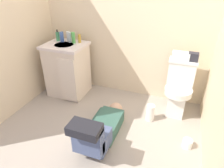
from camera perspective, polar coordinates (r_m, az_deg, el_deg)
ground_plane at (r=2.68m, az=-3.47°, el=-11.99°), size 2.96×2.92×0.04m
wall_back at (r=3.01m, az=3.77°, el=18.73°), size 2.62×0.08×2.40m
toilet at (r=2.85m, az=18.37°, el=-1.26°), size 0.36×0.46×0.75m
vanity_cabinet at (r=3.21m, az=-12.47°, el=4.12°), size 0.60×0.53×0.82m
faucet at (r=3.17m, az=-12.01°, el=12.61°), size 0.02×0.02×0.10m
person_plumber at (r=2.35m, az=-3.29°, el=-12.53°), size 0.39×1.06×0.52m
tissue_box at (r=2.75m, az=18.96°, el=7.59°), size 0.22×0.11×0.10m
toiletry_bag at (r=2.76m, az=22.07°, el=7.15°), size 0.12×0.09×0.11m
soap_dispenser at (r=3.26m, az=-15.16°, el=12.98°), size 0.06×0.06×0.17m
bottle_blue at (r=3.18m, az=-14.06°, el=12.85°), size 0.06×0.06×0.15m
bottle_white at (r=3.19m, az=-12.27°, el=13.09°), size 0.05×0.05×0.15m
bottle_clear at (r=3.12m, az=-11.91°, el=12.82°), size 0.04×0.04×0.15m
bottle_green at (r=3.07m, az=-10.92°, el=12.76°), size 0.05×0.05×0.16m
bottle_amber at (r=3.09m, az=-9.22°, el=12.63°), size 0.04×0.04×0.12m
paper_towel_roll at (r=2.73m, az=10.79°, el=-8.00°), size 0.11×0.11×0.23m
toilet_paper_roll at (r=2.51m, az=20.58°, el=-15.51°), size 0.11×0.11×0.10m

